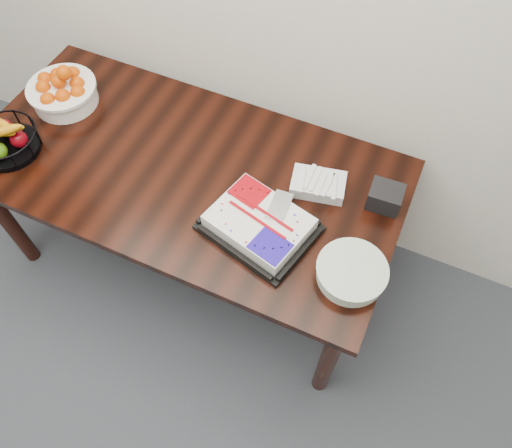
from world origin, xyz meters
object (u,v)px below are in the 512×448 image
at_px(napkin_box, 385,197).
at_px(table, 186,181).
at_px(tangerine_bowl, 61,88).
at_px(fruit_basket, 5,140).
at_px(plate_stack, 351,273).
at_px(cake_tray, 259,224).

bearing_deg(napkin_box, table, -168.32).
bearing_deg(tangerine_bowl, table, -9.97).
height_order(fruit_basket, plate_stack, fruit_basket).
bearing_deg(tangerine_bowl, plate_stack, -11.98).
bearing_deg(plate_stack, tangerine_bowl, 168.02).
distance_m(table, tangerine_bowl, 0.70).
distance_m(cake_tray, napkin_box, 0.50).
bearing_deg(tangerine_bowl, fruit_basket, -98.51).
bearing_deg(table, tangerine_bowl, 170.03).
distance_m(tangerine_bowl, napkin_box, 1.47).
distance_m(fruit_basket, plate_stack, 1.50).
xyz_separation_m(tangerine_bowl, napkin_box, (1.47, 0.05, -0.04)).
distance_m(table, plate_stack, 0.82).
bearing_deg(fruit_basket, tangerine_bowl, 81.49).
bearing_deg(table, fruit_basket, -163.25).
xyz_separation_m(table, plate_stack, (0.79, -0.19, 0.12)).
bearing_deg(cake_tray, plate_stack, -7.21).
bearing_deg(plate_stack, cake_tray, 172.79).
relative_size(table, plate_stack, 7.06).
bearing_deg(cake_tray, table, 160.67).
relative_size(fruit_basket, plate_stack, 1.08).
height_order(fruit_basket, napkin_box, fruit_basket).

